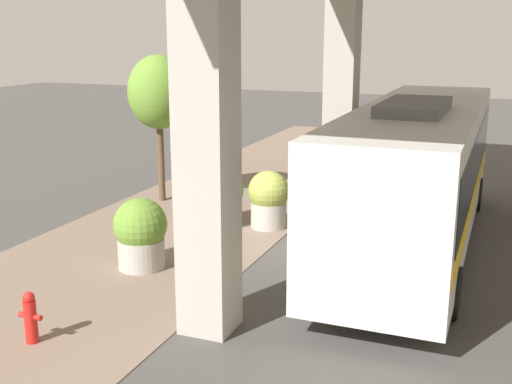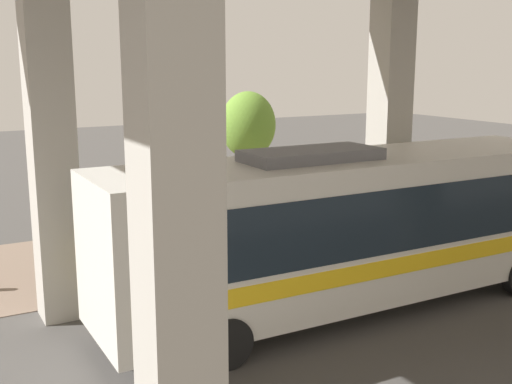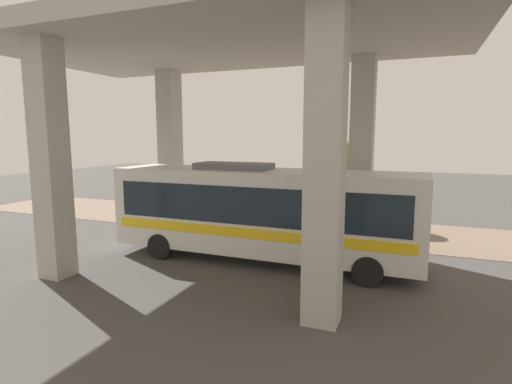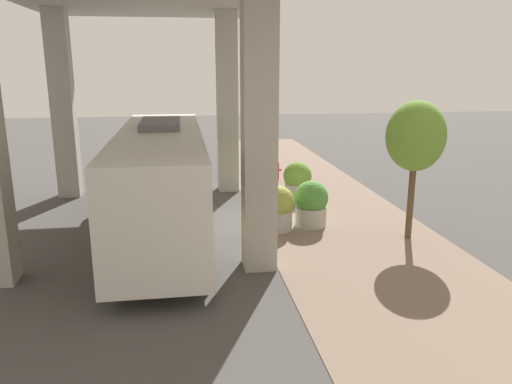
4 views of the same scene
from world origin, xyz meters
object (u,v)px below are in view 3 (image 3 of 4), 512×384
at_px(bus, 262,209).
at_px(fire_hydrant, 174,211).
at_px(street_tree_near, 343,162).
at_px(planter_back, 297,215).
at_px(planter_front, 235,209).
at_px(planter_middle, 296,220).

height_order(bus, fire_hydrant, bus).
bearing_deg(street_tree_near, planter_back, -31.20).
height_order(planter_front, planter_back, planter_back).
relative_size(bus, fire_hydrant, 12.35).
bearing_deg(planter_middle, bus, -3.20).
height_order(fire_hydrant, planter_front, planter_front).
bearing_deg(street_tree_near, fire_hydrant, -73.78).
xyz_separation_m(planter_middle, planter_back, (-1.25, -0.31, 0.01)).
xyz_separation_m(bus, planter_front, (-5.54, -3.73, -1.21)).
bearing_deg(street_tree_near, bus, -11.60).
bearing_deg(planter_back, planter_middle, 14.12).
xyz_separation_m(planter_front, planter_middle, (1.60, 3.95, -0.01)).
xyz_separation_m(planter_middle, street_tree_near, (-4.14, 1.44, 2.59)).
distance_m(planter_middle, street_tree_near, 5.09).
relative_size(fire_hydrant, planter_middle, 0.60).
relative_size(fire_hydrant, planter_back, 0.57).
xyz_separation_m(planter_back, street_tree_near, (-2.89, 1.75, 2.58)).
distance_m(planter_back, street_tree_near, 4.25).
height_order(fire_hydrant, planter_middle, planter_middle).
xyz_separation_m(bus, fire_hydrant, (-5.40, -7.57, -1.56)).
height_order(bus, planter_back, bus).
xyz_separation_m(fire_hydrant, planter_front, (-0.14, 3.84, 0.35)).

